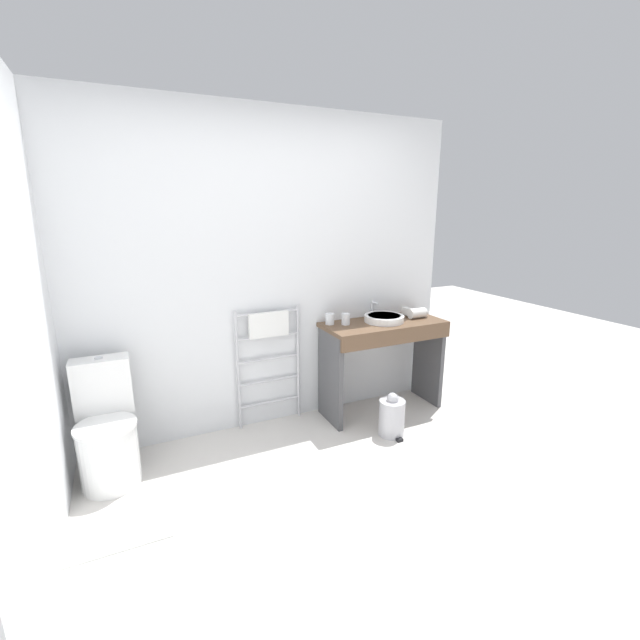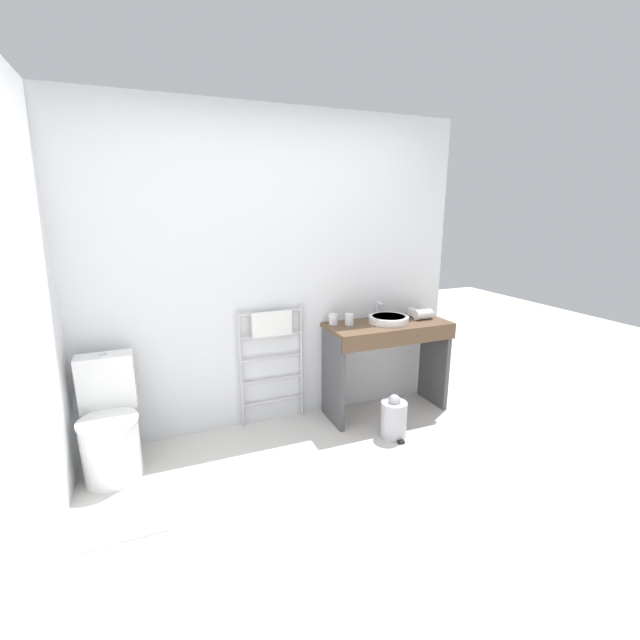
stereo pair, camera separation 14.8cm
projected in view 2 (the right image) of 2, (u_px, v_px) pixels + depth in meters
name	position (u px, v px, depth m)	size (l,w,h in m)	color
ground_plane	(357.00, 540.00, 2.36)	(12.00, 12.00, 0.00)	silver
wall_back	(271.00, 274.00, 3.47)	(3.26, 0.12, 2.52)	silver
wall_side	(15.00, 314.00, 2.15)	(0.12, 2.27, 2.52)	silver
toilet	(110.00, 428.00, 2.89)	(0.38, 0.52, 0.81)	white
towel_radiator	(272.00, 342.00, 3.50)	(0.55, 0.06, 1.00)	silver
vanity_counter	(388.00, 351.00, 3.71)	(1.06, 0.47, 0.82)	brown
sink_basin	(389.00, 319.00, 3.66)	(0.34, 0.34, 0.06)	white
faucet	(378.00, 308.00, 3.81)	(0.02, 0.10, 0.15)	silver
cup_near_wall	(333.00, 319.00, 3.60)	(0.08, 0.08, 0.09)	white
cup_near_edge	(349.00, 319.00, 3.59)	(0.07, 0.07, 0.10)	white
hair_dryer	(423.00, 314.00, 3.79)	(0.21, 0.19, 0.09)	white
trash_bin	(394.00, 418.00, 3.40)	(0.21, 0.24, 0.36)	#B7B7BC
bath_mat	(116.00, 523.00, 2.48)	(0.56, 0.36, 0.01)	silver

